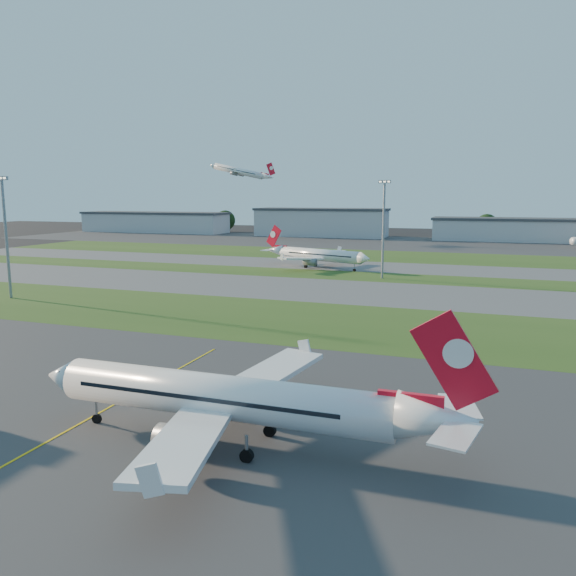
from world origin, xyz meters
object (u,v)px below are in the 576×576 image
at_px(airliner_parked, 225,399).
at_px(light_mast_west, 6,229).
at_px(airliner_taxiing, 319,255).
at_px(light_mast_centre, 384,223).

height_order(airliner_parked, light_mast_west, light_mast_west).
distance_m(airliner_parked, airliner_taxiing, 123.80).
xyz_separation_m(airliner_taxiing, light_mast_centre, (22.20, -15.32, 10.88)).
relative_size(airliner_parked, airliner_taxiing, 1.11).
xyz_separation_m(light_mast_west, light_mast_centre, (70.00, 56.00, 0.00)).
relative_size(airliner_parked, light_mast_west, 1.48).
height_order(light_mast_west, light_mast_centre, same).
xyz_separation_m(airliner_parked, airliner_taxiing, (-27.27, 120.75, -0.25)).
xyz_separation_m(airliner_parked, light_mast_centre, (-5.07, 105.43, 10.63)).
bearing_deg(light_mast_centre, airliner_parked, -87.25).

